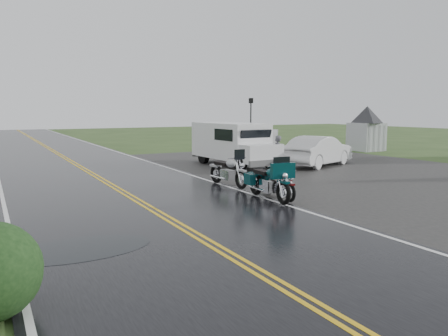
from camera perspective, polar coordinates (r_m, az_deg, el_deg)
name	(u,v)px	position (r m, az deg, el deg)	size (l,w,h in m)	color
ground	(168,220)	(11.87, -7.29, -6.78)	(120.00, 120.00, 0.00)	#2D471E
road	(89,173)	(21.34, -17.17, -0.59)	(8.00, 100.00, 0.04)	black
parking_pad	(342,170)	(22.04, 15.13, -0.27)	(14.00, 24.00, 0.03)	black
visitor_center	(367,117)	(33.18, 18.17, 6.31)	(16.00, 10.00, 4.80)	#A8AAAD
motorcycle_red	(290,185)	(13.79, 8.65, -2.20)	(0.75, 2.06, 1.22)	#5A0A0B
motorcycle_teal	(284,183)	(13.33, 7.79, -1.96)	(0.91, 2.50, 1.48)	#053439
motorcycle_silver	(241,172)	(15.85, 2.26, -0.46)	(0.88, 2.42, 1.43)	#9A9BA1
van_white	(240,148)	(20.69, 2.14, 2.66)	(2.20, 5.88, 2.31)	white
person_at_van	(277,154)	(21.11, 6.93, 1.86)	(0.61, 0.40, 1.69)	#4F5054
sedan_white	(318,151)	(23.28, 12.23, 2.12)	(1.65, 4.73, 1.56)	silver
lamp_post_far_right	(251,125)	(30.80, 3.51, 5.67)	(0.33, 0.33, 3.80)	black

